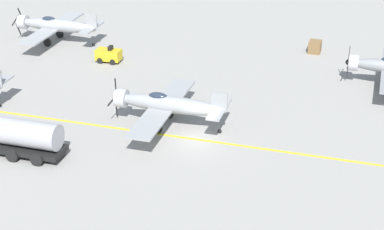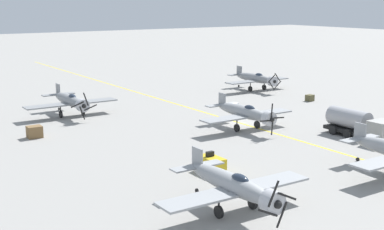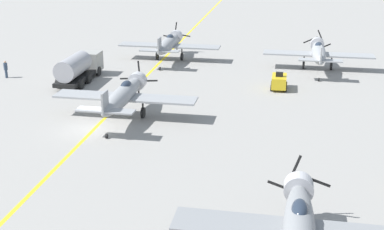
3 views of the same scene
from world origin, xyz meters
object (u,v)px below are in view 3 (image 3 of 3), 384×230
Objects in this scene: airplane_near_right at (299,229)px; tow_tractor at (279,81)px; ground_crew_walking at (6,69)px; fuel_tanker at (79,67)px; airplane_mid_center at (124,95)px; airplane_far_center at (169,44)px; airplane_far_right at (319,52)px.

airplane_near_right is 28.99m from tow_tractor.
ground_crew_walking is (-28.34, -0.97, 0.21)m from tow_tractor.
tow_tractor is (20.25, 0.90, -0.72)m from fuel_tanker.
airplane_near_right is 4.62× the size of tow_tractor.
airplane_mid_center is 1.50× the size of fuel_tanker.
airplane_far_center is 1.50× the size of fuel_tanker.
airplane_near_right is (-2.29, -37.07, 0.00)m from airplane_far_right.
airplane_mid_center is 4.62× the size of tow_tractor.
airplane_far_right is 1.00× the size of airplane_near_right.
ground_crew_walking is (-32.32, -9.13, -1.01)m from airplane_far_right.
airplane_mid_center is 18.67m from ground_crew_walking.
fuel_tanker reaches higher than tow_tractor.
ground_crew_walking is at bearing -148.20° from airplane_far_right.
airplane_mid_center reaches higher than ground_crew_walking.
ground_crew_walking is at bearing -179.50° from fuel_tanker.
airplane_far_right is at bearing 64.02° from tow_tractor.
airplane_far_right reaches higher than fuel_tanker.
airplane_far_center is at bearing 34.59° from ground_crew_walking.
airplane_near_right is 35.59m from fuel_tanker.
airplane_far_right is at bearing 10.22° from airplane_far_center.
ground_crew_walking is (-30.03, 27.94, -1.01)m from airplane_near_right.
airplane_mid_center is at bearing -139.33° from tow_tractor.
airplane_far_right is at bearing 20.51° from fuel_tanker.
airplane_far_center is 20.16m from airplane_mid_center.
airplane_near_right reaches higher than airplane_far_right.
airplane_far_right is 6.55× the size of ground_crew_walking.
tow_tractor is (-3.98, -8.16, -1.22)m from airplane_far_right.
airplane_far_right is 9.16m from tow_tractor.
airplane_mid_center is at bearing -51.20° from fuel_tanker.
airplane_far_right is at bearing 103.89° from airplane_near_right.
airplane_near_right is at bearing -77.52° from airplane_far_right.
tow_tractor is (12.41, 10.66, -1.22)m from airplane_mid_center.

